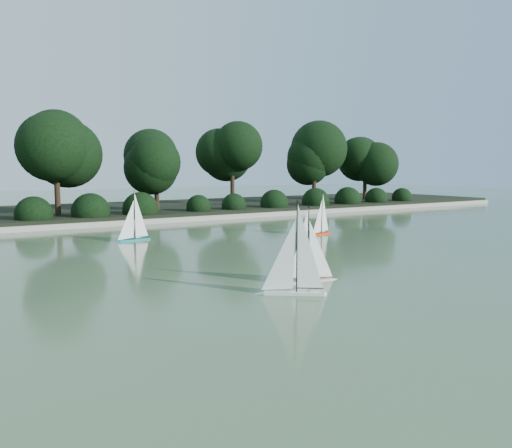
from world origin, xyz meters
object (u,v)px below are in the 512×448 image
Objects in this scene: sailboat_teal at (131,233)px; race_buoy at (313,265)px; sailboat_white_b at (314,269)px; sailboat_white_a at (288,279)px; sailboat_orange at (320,228)px.

sailboat_teal reaches higher than race_buoy.
race_buoy is (2.17, -5.39, -0.23)m from sailboat_teal.
sailboat_white_b reaches higher than race_buoy.
sailboat_teal is (-1.21, 6.63, 0.01)m from sailboat_white_b.
sailboat_orange is (5.00, 5.36, -0.03)m from sailboat_white_a.
sailboat_orange is 0.94× the size of sailboat_teal.
sailboat_white_a reaches higher than sailboat_white_b.
sailboat_white_a is 7.14m from sailboat_teal.
sailboat_orange is 4.78m from race_buoy.
sailboat_white_b is 1.04× the size of sailboat_orange.
sailboat_white_a is 1.08× the size of sailboat_teal.
sailboat_white_a is 2.57m from race_buoy.
sailboat_white_b reaches higher than sailboat_orange.
sailboat_orange is 5.58m from sailboat_teal.
sailboat_white_a is 1.04m from sailboat_white_b.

